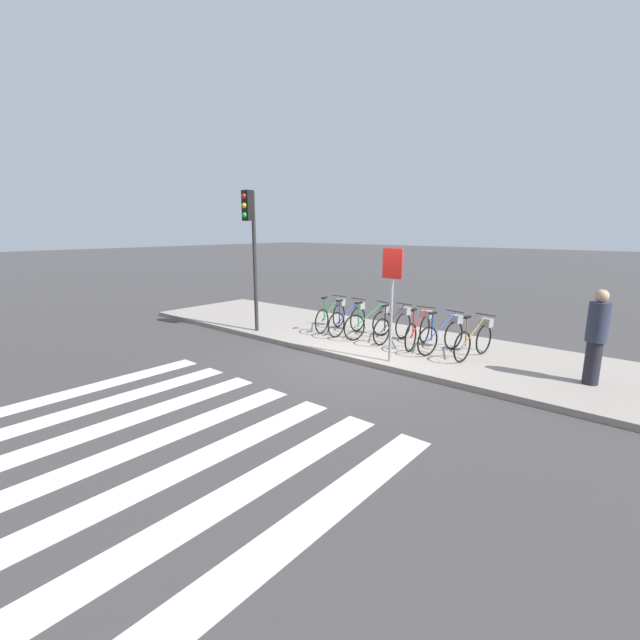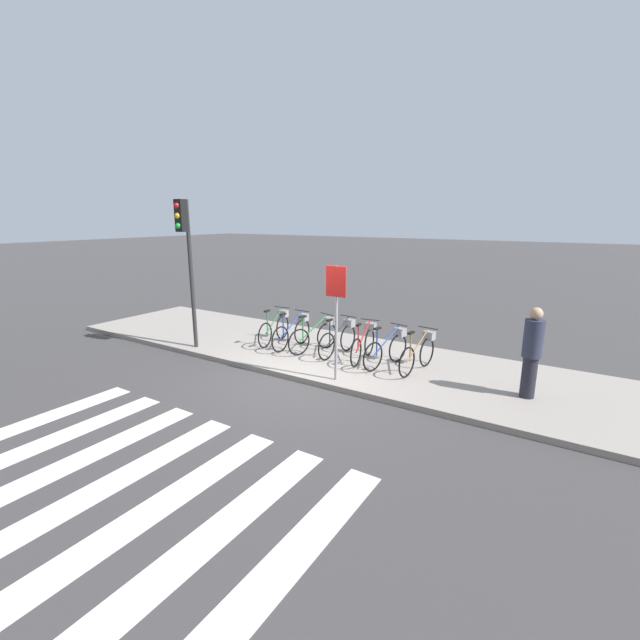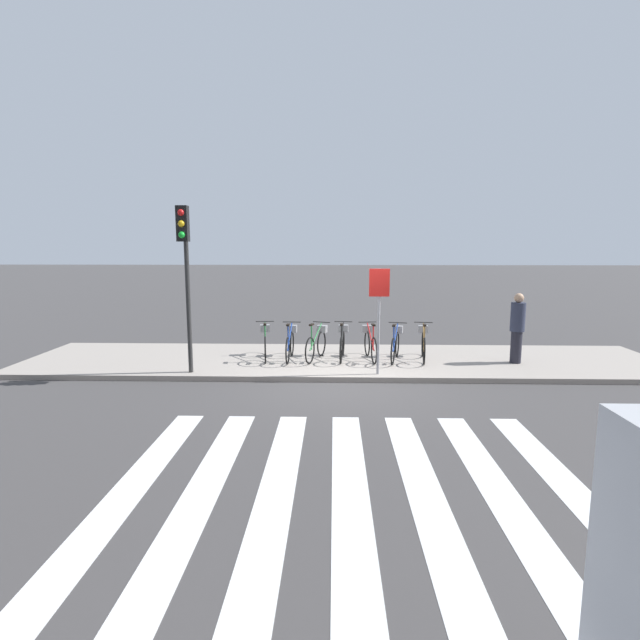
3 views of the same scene
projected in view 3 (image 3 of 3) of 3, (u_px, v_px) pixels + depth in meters
name	position (u px, v px, depth m)	size (l,w,h in m)	color
ground_plane	(343.00, 383.00, 10.79)	(120.00, 120.00, 0.00)	#423F3F
sidewalk	(342.00, 361.00, 12.54)	(15.74, 3.56, 0.12)	#9E9389
road_crosswalk	(355.00, 564.00, 4.67)	(5.85, 8.00, 0.01)	silver
parked_bicycle_0	(265.00, 342.00, 12.51)	(0.46, 1.54, 0.96)	black
parked_bicycle_1	(290.00, 342.00, 12.42)	(0.46, 1.55, 0.96)	black
parked_bicycle_2	(317.00, 342.00, 12.42)	(0.59, 1.50, 0.96)	black
parked_bicycle_3	(342.00, 342.00, 12.48)	(0.46, 1.55, 0.96)	black
parked_bicycle_4	(370.00, 342.00, 12.41)	(0.46, 1.55, 0.96)	black
parked_bicycle_5	(396.00, 343.00, 12.32)	(0.53, 1.52, 0.96)	black
parked_bicycle_6	(423.00, 343.00, 12.36)	(0.46, 1.54, 0.96)	black
pedestrian	(517.00, 327.00, 11.95)	(0.34, 0.34, 1.69)	#23232D
traffic_light	(185.00, 255.00, 10.71)	(0.24, 0.40, 3.65)	#2D2D2D
sign_post	(379.00, 303.00, 10.80)	(0.44, 0.07, 2.33)	#99999E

